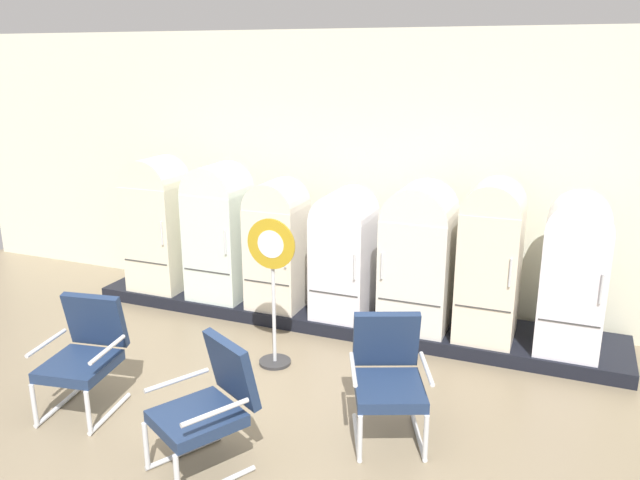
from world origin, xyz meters
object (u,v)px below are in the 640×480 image
at_px(refrigerator_4, 419,252).
at_px(sign_stand, 273,292).
at_px(refrigerator_2, 277,241).
at_px(armchair_left, 85,351).
at_px(refrigerator_1, 219,228).
at_px(armchair_right, 388,373).
at_px(refrigerator_6, 574,270).
at_px(refrigerator_3, 344,250).
at_px(refrigerator_5, 491,256).
at_px(refrigerator_0, 158,220).
at_px(armchair_center, 209,402).

xyz_separation_m(refrigerator_4, sign_stand, (-1.15, -1.15, -0.20)).
distance_m(refrigerator_2, armchair_left, 2.54).
bearing_deg(sign_stand, refrigerator_1, 138.19).
bearing_deg(armchair_right, refrigerator_6, 54.63).
relative_size(refrigerator_2, refrigerator_3, 1.04).
bearing_deg(refrigerator_3, armchair_left, -121.02).
relative_size(refrigerator_4, sign_stand, 1.04).
bearing_deg(refrigerator_1, sign_stand, -41.81).
distance_m(refrigerator_4, refrigerator_6, 1.53).
relative_size(refrigerator_2, refrigerator_5, 0.90).
relative_size(refrigerator_2, armchair_left, 1.51).
distance_m(refrigerator_1, armchair_right, 3.24).
xyz_separation_m(refrigerator_6, armchair_right, (-1.31, -1.85, -0.45)).
bearing_deg(refrigerator_6, armchair_left, -147.56).
distance_m(refrigerator_5, armchair_left, 3.94).
xyz_separation_m(refrigerator_1, refrigerator_3, (1.57, 0.02, -0.10)).
xyz_separation_m(refrigerator_0, armchair_left, (0.95, -2.41, -0.49)).
distance_m(refrigerator_0, sign_stand, 2.39).
height_order(refrigerator_6, armchair_left, refrigerator_6).
height_order(refrigerator_3, armchair_center, refrigerator_3).
distance_m(refrigerator_6, armchair_right, 2.32).
bearing_deg(refrigerator_3, refrigerator_6, -0.35).
relative_size(refrigerator_4, armchair_right, 1.59).
distance_m(refrigerator_3, sign_stand, 1.19).
distance_m(refrigerator_3, armchair_right, 2.17).
relative_size(armchair_right, armchair_center, 1.00).
distance_m(refrigerator_6, armchair_left, 4.57).
height_order(refrigerator_0, armchair_center, refrigerator_0).
bearing_deg(refrigerator_3, refrigerator_4, 0.81).
bearing_deg(refrigerator_0, refrigerator_5, 0.67).
bearing_deg(refrigerator_0, refrigerator_2, -0.03).
bearing_deg(refrigerator_4, refrigerator_6, -0.97).
distance_m(refrigerator_5, sign_stand, 2.22).
relative_size(refrigerator_3, armchair_right, 1.46).
bearing_deg(armchair_center, refrigerator_6, 49.00).
relative_size(refrigerator_1, refrigerator_4, 1.04).
bearing_deg(armchair_right, refrigerator_4, 96.67).
height_order(refrigerator_0, refrigerator_1, refrigerator_0).
bearing_deg(refrigerator_3, refrigerator_1, -179.12).
bearing_deg(armchair_left, sign_stand, 48.68).
relative_size(refrigerator_0, refrigerator_1, 1.02).
distance_m(refrigerator_0, armchair_left, 2.64).
relative_size(armchair_left, sign_stand, 0.65).
bearing_deg(refrigerator_5, sign_stand, -148.77).
height_order(refrigerator_4, sign_stand, refrigerator_4).
bearing_deg(armchair_right, refrigerator_2, 135.39).
distance_m(refrigerator_2, refrigerator_3, 0.80).
relative_size(refrigerator_3, sign_stand, 0.95).
height_order(refrigerator_3, refrigerator_6, refrigerator_6).
height_order(refrigerator_0, refrigerator_2, refrigerator_0).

